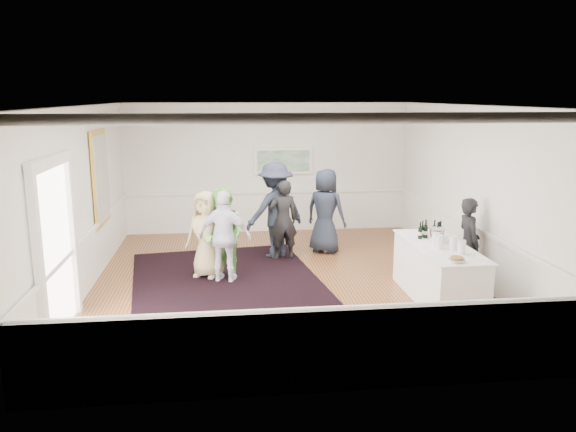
{
  "coord_description": "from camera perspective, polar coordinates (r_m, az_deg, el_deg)",
  "views": [
    {
      "loc": [
        -1.09,
        -9.82,
        3.37
      ],
      "look_at": [
        0.08,
        0.2,
        1.19
      ],
      "focal_mm": 35.0,
      "sensor_mm": 36.0,
      "label": 1
    }
  ],
  "objects": [
    {
      "name": "wine_bottles",
      "position": [
        10.04,
        14.3,
        -1.28
      ],
      "size": [
        0.46,
        0.29,
        0.31
      ],
      "color": "black",
      "rests_on": "serving_table"
    },
    {
      "name": "serving_table",
      "position": [
        9.73,
        15.0,
        -5.54
      ],
      "size": [
        0.88,
        2.33,
        0.94
      ],
      "color": "white",
      "rests_on": "floor"
    },
    {
      "name": "guest_green",
      "position": [
        10.4,
        -6.5,
        -1.89
      ],
      "size": [
        1.04,
        1.05,
        1.71
      ],
      "primitive_type": "imported",
      "rotation": [
        0.0,
        0.0,
        -0.82
      ],
      "color": "#6CC54F",
      "rests_on": "floor"
    },
    {
      "name": "bartender",
      "position": [
        10.44,
        17.86,
        -2.61
      ],
      "size": [
        0.39,
        0.59,
        1.62
      ],
      "primitive_type": "imported",
      "rotation": [
        0.0,
        0.0,
        1.57
      ],
      "color": "black",
      "rests_on": "floor"
    },
    {
      "name": "doorway",
      "position": [
        8.49,
        -22.57,
        -2.05
      ],
      "size": [
        0.1,
        1.78,
        2.56
      ],
      "color": "white",
      "rests_on": "wall_left"
    },
    {
      "name": "guest_navy",
      "position": [
        12.17,
        3.83,
        0.52
      ],
      "size": [
        1.07,
        1.0,
        1.83
      ],
      "primitive_type": "imported",
      "rotation": [
        0.0,
        0.0,
        2.52
      ],
      "color": "#202635",
      "rests_on": "floor"
    },
    {
      "name": "landscape_painting",
      "position": [
        13.94,
        -0.48,
        5.63
      ],
      "size": [
        1.44,
        0.06,
        0.66
      ],
      "color": "white",
      "rests_on": "wall_back"
    },
    {
      "name": "wall_right",
      "position": [
        10.98,
        18.16,
        2.3
      ],
      "size": [
        0.02,
        8.0,
        3.2
      ],
      "primitive_type": "cube",
      "color": "white",
      "rests_on": "floor"
    },
    {
      "name": "area_rug",
      "position": [
        10.49,
        -6.26,
        -6.56
      ],
      "size": [
        3.91,
        4.82,
        0.02
      ],
      "primitive_type": "cube",
      "rotation": [
        0.0,
        0.0,
        0.13
      ],
      "color": "black",
      "rests_on": "floor"
    },
    {
      "name": "guest_lilac",
      "position": [
        10.27,
        -6.43,
        -2.12
      ],
      "size": [
        1.07,
        0.7,
        1.69
      ],
      "primitive_type": "imported",
      "rotation": [
        0.0,
        0.0,
        2.83
      ],
      "color": "white",
      "rests_on": "floor"
    },
    {
      "name": "wall_left",
      "position": [
        10.27,
        -20.13,
        1.51
      ],
      "size": [
        0.02,
        8.0,
        3.2
      ],
      "primitive_type": "cube",
      "color": "white",
      "rests_on": "floor"
    },
    {
      "name": "guest_dark_b",
      "position": [
        11.58,
        -0.51,
        -0.42
      ],
      "size": [
        0.68,
        0.51,
        1.69
      ],
      "primitive_type": "imported",
      "rotation": [
        0.0,
        0.0,
        3.32
      ],
      "color": "black",
      "rests_on": "floor"
    },
    {
      "name": "mirror",
      "position": [
        11.48,
        -18.5,
        3.69
      ],
      "size": [
        0.05,
        1.25,
        1.85
      ],
      "color": "gold",
      "rests_on": "wall_left"
    },
    {
      "name": "floor",
      "position": [
        10.44,
        -0.31,
        -6.64
      ],
      "size": [
        8.0,
        8.0,
        0.0
      ],
      "primitive_type": "plane",
      "color": "#925A30",
      "rests_on": "ground"
    },
    {
      "name": "ice_bucket",
      "position": [
        9.75,
        14.85,
        -1.95
      ],
      "size": [
        0.26,
        0.26,
        0.25
      ],
      "primitive_type": "cylinder",
      "color": "silver",
      "rests_on": "serving_table"
    },
    {
      "name": "wall_front",
      "position": [
        6.18,
        3.79,
        -4.47
      ],
      "size": [
        7.0,
        0.02,
        3.2
      ],
      "primitive_type": "cube",
      "color": "white",
      "rests_on": "floor"
    },
    {
      "name": "juice_pitchers",
      "position": [
        9.33,
        15.88,
        -2.6
      ],
      "size": [
        0.35,
        0.62,
        0.24
      ],
      "color": "#77B942",
      "rests_on": "serving_table"
    },
    {
      "name": "wainscoting",
      "position": [
        10.29,
        -0.31,
        -4.01
      ],
      "size": [
        7.0,
        8.0,
        1.0
      ],
      "primitive_type": null,
      "color": "white",
      "rests_on": "floor"
    },
    {
      "name": "guest_dark_a",
      "position": [
        11.75,
        -1.3,
        0.6
      ],
      "size": [
        1.5,
        1.23,
        2.02
      ],
      "primitive_type": "imported",
      "rotation": [
        0.0,
        0.0,
        3.58
      ],
      "color": "#202635",
      "rests_on": "floor"
    },
    {
      "name": "ceiling",
      "position": [
        9.88,
        -0.33,
        11.2
      ],
      "size": [
        7.0,
        8.0,
        0.02
      ],
      "primitive_type": "cube",
      "color": "white",
      "rests_on": "wall_back"
    },
    {
      "name": "nut_bowl",
      "position": [
        8.71,
        16.77,
        -4.26
      ],
      "size": [
        0.24,
        0.24,
        0.07
      ],
      "color": "white",
      "rests_on": "serving_table"
    },
    {
      "name": "wall_back",
      "position": [
        13.98,
        -2.14,
        4.9
      ],
      "size": [
        7.0,
        0.02,
        3.2
      ],
      "primitive_type": "cube",
      "color": "white",
      "rests_on": "floor"
    },
    {
      "name": "guest_tan",
      "position": [
        10.6,
        -8.3,
        -1.85
      ],
      "size": [
        0.95,
        0.82,
        1.65
      ],
      "primitive_type": "imported",
      "rotation": [
        0.0,
        0.0,
        -0.45
      ],
      "color": "tan",
      "rests_on": "floor"
    }
  ]
}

